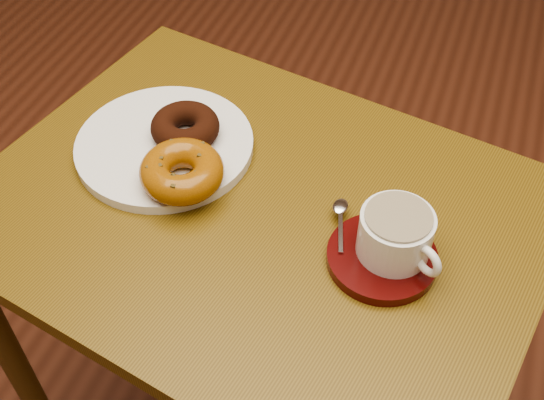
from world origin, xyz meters
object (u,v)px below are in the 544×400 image
(cafe_table, at_px, (259,258))
(donut_plate, at_px, (165,145))
(saucer, at_px, (382,258))
(coffee_cup, at_px, (396,234))

(cafe_table, distance_m, donut_plate, 0.21)
(donut_plate, bearing_deg, cafe_table, -19.99)
(saucer, bearing_deg, donut_plate, 164.60)
(coffee_cup, bearing_deg, donut_plate, -159.48)
(cafe_table, relative_size, saucer, 6.15)
(cafe_table, height_order, donut_plate, donut_plate)
(cafe_table, relative_size, donut_plate, 3.30)
(cafe_table, relative_size, coffee_cup, 7.70)
(saucer, xyz_separation_m, coffee_cup, (0.01, 0.01, 0.04))
(cafe_table, distance_m, coffee_cup, 0.24)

